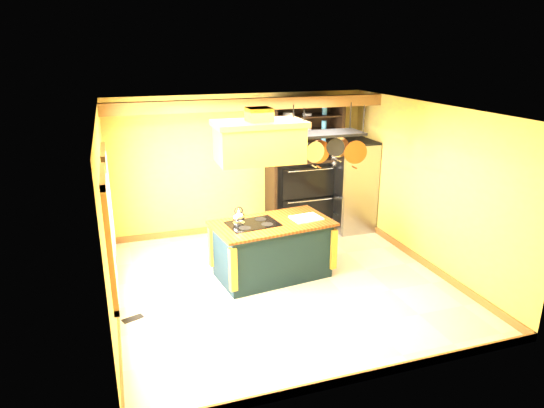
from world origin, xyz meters
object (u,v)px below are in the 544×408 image
refrigerator (350,187)px  hutch (303,182)px  range_hood (259,140)px  pot_rack (328,141)px  kitchen_island (272,249)px

refrigerator → hutch: bearing=160.0°
range_hood → pot_rack: size_ratio=1.12×
kitchen_island → range_hood: (-0.20, -0.00, 1.76)m
kitchen_island → hutch: size_ratio=0.78×
range_hood → refrigerator: range_hood is taller
hutch → refrigerator: bearing=-20.0°
kitchen_island → refrigerator: 2.73m
kitchen_island → hutch: (1.28, 1.93, 0.49)m
hutch → range_hood: bearing=-127.5°
range_hood → refrigerator: (2.38, 1.60, -1.37)m
range_hood → kitchen_island: bearing=0.1°
pot_rack → refrigerator: size_ratio=0.67×
kitchen_island → hutch: hutch is taller
kitchen_island → hutch: bearing=48.8°
kitchen_island → pot_rack: size_ratio=1.65×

